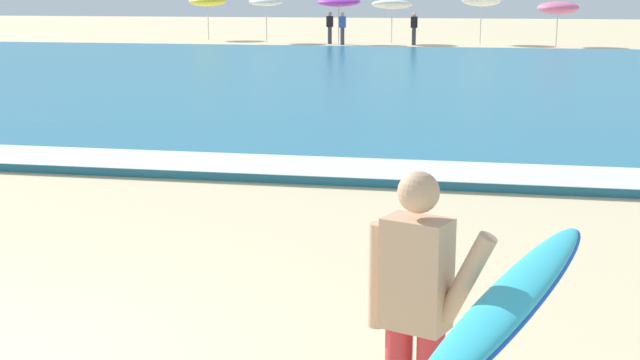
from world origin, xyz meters
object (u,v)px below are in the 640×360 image
beach_umbrella_4 (482,0)px  beachgoer_near_row_left (330,27)px  beach_umbrella_1 (266,2)px  beach_umbrella_3 (392,4)px  beach_umbrella_5 (558,8)px  beachgoer_near_row_right (414,28)px  beach_umbrella_2 (339,2)px  surfer_with_board (455,310)px  beachgoer_near_row_mid (342,28)px  beach_umbrella_0 (208,1)px

beach_umbrella_4 → beachgoer_near_row_left: 7.66m
beach_umbrella_1 → beachgoer_near_row_left: 3.76m
beach_umbrella_1 → beach_umbrella_3: size_ratio=1.04×
beach_umbrella_5 → beachgoer_near_row_right: 6.89m
beach_umbrella_2 → beachgoer_near_row_right: beach_umbrella_2 is taller
surfer_with_board → beach_umbrella_1: beach_umbrella_1 is taller
beach_umbrella_2 → beachgoer_near_row_mid: size_ratio=1.49×
beach_umbrella_4 → beachgoer_near_row_mid: (-6.67, -2.04, -1.30)m
surfer_with_board → beach_umbrella_2: (-7.27, 38.78, 1.05)m
beach_umbrella_5 → beach_umbrella_0: bearing=172.8°
beach_umbrella_3 → beach_umbrella_4: (4.41, 0.42, 0.20)m
beach_umbrella_0 → beachgoer_near_row_left: beach_umbrella_0 is taller
beach_umbrella_3 → beachgoer_near_row_mid: beach_umbrella_3 is taller
beach_umbrella_0 → beachgoer_near_row_mid: bearing=-22.0°
beach_umbrella_0 → beach_umbrella_5: (18.23, -2.30, -0.25)m
beach_umbrella_2 → beach_umbrella_5: 10.59m
beachgoer_near_row_mid → beach_umbrella_5: bearing=5.0°
beach_umbrella_0 → beachgoer_near_row_mid: beach_umbrella_0 is taller
beach_umbrella_1 → beach_umbrella_5: (14.48, -0.46, -0.26)m
beach_umbrella_1 → beachgoer_near_row_mid: size_ratio=1.49×
beach_umbrella_1 → beach_umbrella_2: beach_umbrella_2 is taller
beach_umbrella_5 → beachgoer_near_row_left: beach_umbrella_5 is taller
beach_umbrella_4 → beachgoer_near_row_left: bearing=-168.7°
beach_umbrella_2 → beach_umbrella_3: 2.73m
beach_umbrella_1 → beach_umbrella_3: bearing=2.3°
surfer_with_board → beach_umbrella_0: bearing=109.9°
beach_umbrella_1 → beach_umbrella_4: beach_umbrella_4 is taller
beach_umbrella_3 → beachgoer_near_row_right: bearing=-45.0°
beach_umbrella_4 → beachgoer_near_row_mid: bearing=-163.0°
beach_umbrella_5 → beachgoer_near_row_mid: (-10.28, -0.90, -0.97)m
beach_umbrella_4 → beach_umbrella_5: bearing=-17.4°
beach_umbrella_1 → beach_umbrella_2: bearing=-9.8°
beach_umbrella_3 → beach_umbrella_5: size_ratio=1.06×
beach_umbrella_3 → beachgoer_near_row_right: beach_umbrella_3 is taller
beach_umbrella_0 → beachgoer_near_row_left: size_ratio=1.51×
beach_umbrella_1 → beachgoer_near_row_right: size_ratio=1.49×
beach_umbrella_0 → beachgoer_near_row_left: bearing=-20.2°
beach_umbrella_3 → beach_umbrella_5: (8.03, -0.72, -0.13)m
beach_umbrella_0 → beach_umbrella_2: (7.64, -2.52, 0.01)m
beachgoer_near_row_mid → beachgoer_near_row_right: same height
beachgoer_near_row_left → beachgoer_near_row_right: bearing=-2.3°
surfer_with_board → beach_umbrella_1: (-11.16, 39.45, 1.04)m
beach_umbrella_1 → beachgoer_near_row_mid: bearing=-18.0°
beach_umbrella_5 → beachgoer_near_row_left: (-11.01, -0.34, -0.97)m
beach_umbrella_5 → beachgoer_near_row_left: 11.06m
beach_umbrella_2 → beach_umbrella_3: (2.56, 0.93, -0.13)m
beach_umbrella_2 → surfer_with_board: bearing=-79.4°
beach_umbrella_0 → beach_umbrella_1: beach_umbrella_0 is taller
beach_umbrella_5 → beach_umbrella_2: bearing=-178.8°
beach_umbrella_0 → beach_umbrella_2: 8.05m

